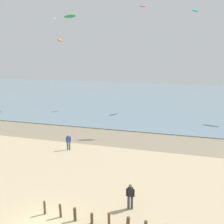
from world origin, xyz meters
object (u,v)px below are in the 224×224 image
kite_aloft_6 (195,11)px  kite_aloft_9 (143,6)px  kite_aloft_3 (70,16)px  kite_aloft_5 (52,19)px  kite_aloft_0 (60,40)px  person_by_waterline (68,141)px  person_right_flank (130,196)px

kite_aloft_6 → kite_aloft_9: kite_aloft_9 is taller
kite_aloft_3 → kite_aloft_5: (2.29, -10.91, -1.98)m
kite_aloft_3 → kite_aloft_0: bearing=114.8°
kite_aloft_5 → kite_aloft_3: bearing=139.0°
kite_aloft_0 → kite_aloft_9: bearing=-80.5°
kite_aloft_6 → kite_aloft_0: bearing=-53.1°
kite_aloft_6 → kite_aloft_9: bearing=-72.2°
kite_aloft_3 → kite_aloft_5: size_ratio=1.41×
kite_aloft_0 → kite_aloft_5: (2.14, -6.18, 2.95)m
kite_aloft_3 → kite_aloft_9: 14.53m
person_by_waterline → kite_aloft_9: (1.24, 30.24, 18.57)m
kite_aloft_5 → kite_aloft_9: (11.76, 14.18, 3.70)m
person_by_waterline → kite_aloft_6: bearing=69.6°
person_right_flank → kite_aloft_9: size_ratio=0.93×
kite_aloft_0 → kite_aloft_6: kite_aloft_6 is taller
person_by_waterline → kite_aloft_0: bearing=119.7°
kite_aloft_9 → kite_aloft_5: bearing=170.6°
person_by_waterline → kite_aloft_9: size_ratio=0.93×
kite_aloft_9 → kite_aloft_3: bearing=133.4°
kite_aloft_0 → kite_aloft_3: (-0.14, 4.73, 4.93)m
person_right_flank → kite_aloft_6: (1.96, 39.50, 17.22)m
person_by_waterline → kite_aloft_5: 24.29m
person_right_flank → kite_aloft_5: 35.49m
kite_aloft_5 → person_right_flank: bearing=-15.1°
kite_aloft_3 → kite_aloft_6: (23.99, 3.13, 0.37)m
person_by_waterline → kite_aloft_9: 35.51m
person_by_waterline → kite_aloft_5: bearing=123.2°
kite_aloft_5 → kite_aloft_6: bearing=70.0°
person_by_waterline → kite_aloft_3: bearing=115.4°
kite_aloft_3 → person_by_waterline: bearing=138.5°
kite_aloft_0 → kite_aloft_6: size_ratio=1.19×
person_right_flank → kite_aloft_6: 43.14m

